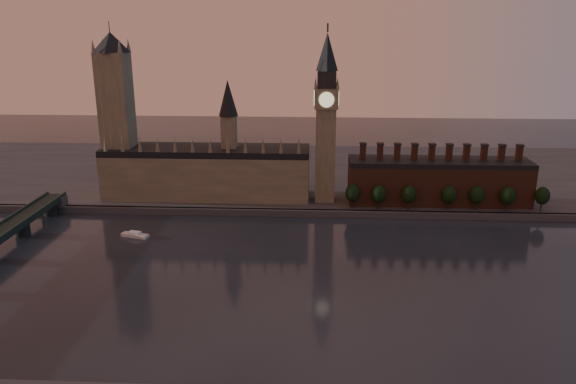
# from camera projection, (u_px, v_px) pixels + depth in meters

# --- Properties ---
(ground) EXTENTS (900.00, 900.00, 0.00)m
(ground) POSITION_uv_depth(u_px,v_px,m) (305.00, 284.00, 250.35)
(ground) COLOR black
(ground) RESTS_ON ground
(north_bank) EXTENTS (900.00, 182.00, 4.00)m
(north_bank) POSITION_uv_depth(u_px,v_px,m) (310.00, 174.00, 419.74)
(north_bank) COLOR #47474C
(north_bank) RESTS_ON ground
(palace_of_westminster) EXTENTS (130.00, 30.30, 74.00)m
(palace_of_westminster) POSITION_uv_depth(u_px,v_px,m) (208.00, 169.00, 356.79)
(palace_of_westminster) COLOR gray
(palace_of_westminster) RESTS_ON north_bank
(victoria_tower) EXTENTS (24.00, 24.00, 108.00)m
(victoria_tower) POSITION_uv_depth(u_px,v_px,m) (117.00, 110.00, 348.52)
(victoria_tower) COLOR gray
(victoria_tower) RESTS_ON north_bank
(big_ben) EXTENTS (15.00, 15.00, 107.00)m
(big_ben) POSITION_uv_depth(u_px,v_px,m) (326.00, 117.00, 338.20)
(big_ben) COLOR gray
(big_ben) RESTS_ON north_bank
(chimney_block) EXTENTS (110.00, 25.00, 37.00)m
(chimney_block) POSITION_uv_depth(u_px,v_px,m) (438.00, 180.00, 346.31)
(chimney_block) COLOR brown
(chimney_block) RESTS_ON north_bank
(embankment_tree_0) EXTENTS (8.60, 8.60, 14.88)m
(embankment_tree_0) POSITION_uv_depth(u_px,v_px,m) (352.00, 193.00, 335.90)
(embankment_tree_0) COLOR black
(embankment_tree_0) RESTS_ON north_bank
(embankment_tree_1) EXTENTS (8.60, 8.60, 14.88)m
(embankment_tree_1) POSITION_uv_depth(u_px,v_px,m) (379.00, 194.00, 333.99)
(embankment_tree_1) COLOR black
(embankment_tree_1) RESTS_ON north_bank
(embankment_tree_2) EXTENTS (8.60, 8.60, 14.88)m
(embankment_tree_2) POSITION_uv_depth(u_px,v_px,m) (409.00, 194.00, 333.43)
(embankment_tree_2) COLOR black
(embankment_tree_2) RESTS_ON north_bank
(embankment_tree_3) EXTENTS (8.60, 8.60, 14.88)m
(embankment_tree_3) POSITION_uv_depth(u_px,v_px,m) (449.00, 195.00, 332.96)
(embankment_tree_3) COLOR black
(embankment_tree_3) RESTS_ON north_bank
(embankment_tree_4) EXTENTS (8.60, 8.60, 14.88)m
(embankment_tree_4) POSITION_uv_depth(u_px,v_px,m) (477.00, 195.00, 332.46)
(embankment_tree_4) COLOR black
(embankment_tree_4) RESTS_ON north_bank
(embankment_tree_5) EXTENTS (8.60, 8.60, 14.88)m
(embankment_tree_5) POSITION_uv_depth(u_px,v_px,m) (507.00, 196.00, 330.65)
(embankment_tree_5) COLOR black
(embankment_tree_5) RESTS_ON north_bank
(embankment_tree_6) EXTENTS (8.60, 8.60, 14.88)m
(embankment_tree_6) POSITION_uv_depth(u_px,v_px,m) (542.00, 196.00, 330.47)
(embankment_tree_6) COLOR black
(embankment_tree_6) RESTS_ON north_bank
(river_boat) EXTENTS (15.85, 8.37, 3.05)m
(river_boat) POSITION_uv_depth(u_px,v_px,m) (135.00, 235.00, 304.06)
(river_boat) COLOR silver
(river_boat) RESTS_ON ground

